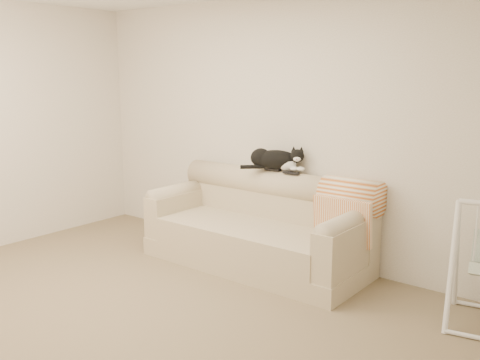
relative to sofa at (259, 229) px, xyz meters
The scene contains 7 objects.
ground_plane 1.65m from the sofa, 90.61° to the right, with size 5.00×5.00×0.00m, color brown.
room_shell 2.00m from the sofa, 90.61° to the right, with size 5.04×4.04×2.60m.
sofa is the anchor object (origin of this frame).
remote_a 0.61m from the sofa, 93.71° to the left, with size 0.18×0.06×0.03m.
remote_b 0.63m from the sofa, 41.61° to the left, with size 0.17×0.05×0.02m.
tuxedo_cat 0.70m from the sofa, 84.22° to the left, with size 0.60×0.44×0.25m.
throw_blanket 0.96m from the sofa, 14.99° to the left, with size 0.55×0.38×0.58m.
Camera 1 is at (3.01, -2.44, 1.85)m, focal length 40.00 mm.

